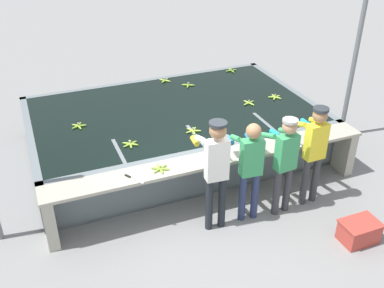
{
  "coord_description": "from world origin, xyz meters",
  "views": [
    {
      "loc": [
        -2.52,
        -5.06,
        4.45
      ],
      "look_at": [
        0.0,
        1.15,
        0.6
      ],
      "focal_mm": 42.0,
      "sensor_mm": 36.0,
      "label": 1
    }
  ],
  "objects_px": {
    "knife_0": "(312,136)",
    "crate": "(359,231)",
    "worker_2": "(284,157)",
    "banana_bunch_floating_0": "(275,97)",
    "banana_bunch_ledge_1": "(160,169)",
    "worker_1": "(250,163)",
    "worker_3": "(314,146)",
    "banana_bunch_floating_5": "(249,103)",
    "banana_bunch_floating_7": "(231,70)",
    "support_post_right": "(354,61)",
    "banana_bunch_floating_2": "(188,85)",
    "banana_bunch_floating_6": "(130,144)",
    "banana_bunch_ledge_0": "(220,155)",
    "banana_bunch_floating_1": "(165,80)",
    "knife_1": "(131,178)",
    "worker_0": "(216,165)",
    "banana_bunch_floating_3": "(193,131)",
    "banana_bunch_floating_4": "(79,126)"
  },
  "relations": [
    {
      "from": "banana_bunch_floating_3",
      "to": "banana_bunch_floating_4",
      "type": "xyz_separation_m",
      "value": [
        -1.77,
        0.91,
        0.0
      ]
    },
    {
      "from": "knife_0",
      "to": "crate",
      "type": "bearing_deg",
      "value": -98.01
    },
    {
      "from": "banana_bunch_floating_7",
      "to": "support_post_right",
      "type": "bearing_deg",
      "value": -55.65
    },
    {
      "from": "banana_bunch_floating_6",
      "to": "knife_0",
      "type": "xyz_separation_m",
      "value": [
        2.88,
        -0.86,
        -0.01
      ]
    },
    {
      "from": "worker_3",
      "to": "knife_0",
      "type": "relative_size",
      "value": 5.4
    },
    {
      "from": "banana_bunch_floating_0",
      "to": "banana_bunch_floating_6",
      "type": "xyz_separation_m",
      "value": [
        -3.12,
        -0.73,
        -0.0
      ]
    },
    {
      "from": "support_post_right",
      "to": "banana_bunch_floating_3",
      "type": "bearing_deg",
      "value": -177.09
    },
    {
      "from": "banana_bunch_floating_7",
      "to": "banana_bunch_ledge_1",
      "type": "bearing_deg",
      "value": -130.54
    },
    {
      "from": "banana_bunch_floating_2",
      "to": "support_post_right",
      "type": "height_order",
      "value": "support_post_right"
    },
    {
      "from": "worker_0",
      "to": "banana_bunch_floating_6",
      "type": "height_order",
      "value": "worker_0"
    },
    {
      "from": "worker_1",
      "to": "banana_bunch_floating_6",
      "type": "distance_m",
      "value": 1.98
    },
    {
      "from": "worker_1",
      "to": "banana_bunch_floating_3",
      "type": "distance_m",
      "value": 1.46
    },
    {
      "from": "banana_bunch_ledge_0",
      "to": "worker_2",
      "type": "bearing_deg",
      "value": -37.04
    },
    {
      "from": "worker_1",
      "to": "crate",
      "type": "bearing_deg",
      "value": -41.47
    },
    {
      "from": "knife_1",
      "to": "banana_bunch_floating_5",
      "type": "bearing_deg",
      "value": 30.25
    },
    {
      "from": "banana_bunch_ledge_1",
      "to": "crate",
      "type": "distance_m",
      "value": 3.0
    },
    {
      "from": "worker_3",
      "to": "banana_bunch_ledge_0",
      "type": "relative_size",
      "value": 5.95
    },
    {
      "from": "banana_bunch_floating_4",
      "to": "banana_bunch_floating_7",
      "type": "bearing_deg",
      "value": 21.29
    },
    {
      "from": "worker_1",
      "to": "crate",
      "type": "xyz_separation_m",
      "value": [
        1.23,
        -1.09,
        -0.81
      ]
    },
    {
      "from": "banana_bunch_floating_4",
      "to": "knife_0",
      "type": "xyz_separation_m",
      "value": [
        3.54,
        -1.81,
        -0.01
      ]
    },
    {
      "from": "worker_3",
      "to": "banana_bunch_floating_0",
      "type": "relative_size",
      "value": 6.05
    },
    {
      "from": "banana_bunch_ledge_1",
      "to": "knife_0",
      "type": "relative_size",
      "value": 0.91
    },
    {
      "from": "worker_0",
      "to": "crate",
      "type": "xyz_separation_m",
      "value": [
        1.78,
        -1.08,
        -0.92
      ]
    },
    {
      "from": "banana_bunch_ledge_0",
      "to": "crate",
      "type": "bearing_deg",
      "value": -47.91
    },
    {
      "from": "banana_bunch_floating_0",
      "to": "banana_bunch_floating_2",
      "type": "distance_m",
      "value": 1.82
    },
    {
      "from": "crate",
      "to": "banana_bunch_floating_3",
      "type": "bearing_deg",
      "value": 121.68
    },
    {
      "from": "worker_0",
      "to": "banana_bunch_floating_7",
      "type": "bearing_deg",
      "value": 60.59
    },
    {
      "from": "crate",
      "to": "banana_bunch_floating_1",
      "type": "bearing_deg",
      "value": 104.49
    },
    {
      "from": "worker_1",
      "to": "banana_bunch_ledge_0",
      "type": "height_order",
      "value": "worker_1"
    },
    {
      "from": "worker_2",
      "to": "banana_bunch_floating_0",
      "type": "xyz_separation_m",
      "value": [
        1.16,
        2.16,
        -0.11
      ]
    },
    {
      "from": "crate",
      "to": "banana_bunch_ledge_0",
      "type": "bearing_deg",
      "value": 132.09
    },
    {
      "from": "banana_bunch_floating_7",
      "to": "crate",
      "type": "bearing_deg",
      "value": -93.92
    },
    {
      "from": "banana_bunch_floating_4",
      "to": "banana_bunch_floating_1",
      "type": "bearing_deg",
      "value": 34.38
    },
    {
      "from": "banana_bunch_floating_5",
      "to": "knife_1",
      "type": "xyz_separation_m",
      "value": [
        -2.75,
        -1.61,
        -0.01
      ]
    },
    {
      "from": "worker_2",
      "to": "banana_bunch_ledge_1",
      "type": "xyz_separation_m",
      "value": [
        -1.75,
        0.56,
        -0.11
      ]
    },
    {
      "from": "banana_bunch_floating_7",
      "to": "support_post_right",
      "type": "relative_size",
      "value": 0.09
    },
    {
      "from": "worker_1",
      "to": "banana_bunch_floating_5",
      "type": "height_order",
      "value": "worker_1"
    },
    {
      "from": "banana_bunch_floating_7",
      "to": "support_post_right",
      "type": "height_order",
      "value": "support_post_right"
    },
    {
      "from": "crate",
      "to": "support_post_right",
      "type": "distance_m",
      "value": 3.53
    },
    {
      "from": "banana_bunch_floating_1",
      "to": "banana_bunch_floating_7",
      "type": "relative_size",
      "value": 0.83
    },
    {
      "from": "support_post_right",
      "to": "knife_0",
      "type": "bearing_deg",
      "value": -145.88
    },
    {
      "from": "banana_bunch_floating_0",
      "to": "crate",
      "type": "relative_size",
      "value": 0.5
    },
    {
      "from": "worker_1",
      "to": "banana_bunch_floating_2",
      "type": "distance_m",
      "value": 3.34
    },
    {
      "from": "worker_3",
      "to": "knife_0",
      "type": "xyz_separation_m",
      "value": [
        0.36,
        0.52,
        -0.16
      ]
    },
    {
      "from": "worker_3",
      "to": "knife_1",
      "type": "distance_m",
      "value": 2.79
    },
    {
      "from": "worker_1",
      "to": "worker_3",
      "type": "bearing_deg",
      "value": 0.2
    },
    {
      "from": "worker_2",
      "to": "support_post_right",
      "type": "relative_size",
      "value": 0.51
    },
    {
      "from": "banana_bunch_floating_5",
      "to": "knife_0",
      "type": "bearing_deg",
      "value": -76.73
    },
    {
      "from": "crate",
      "to": "worker_3",
      "type": "bearing_deg",
      "value": 97.17
    },
    {
      "from": "knife_1",
      "to": "banana_bunch_floating_3",
      "type": "bearing_deg",
      "value": 35.78
    }
  ]
}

